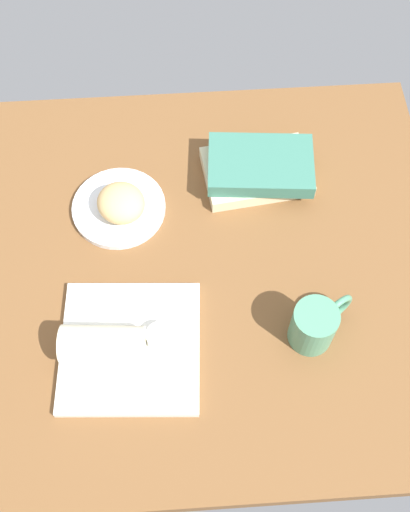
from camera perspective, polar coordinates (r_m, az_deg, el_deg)
name	(u,v)px	position (r cm, az deg, el deg)	size (l,w,h in cm)	color
dining_table	(174,271)	(127.31, -2.80, -1.33)	(110.00, 90.00, 4.00)	brown
round_plate	(119,208)	(132.60, -7.73, 4.32)	(19.24, 19.24, 1.40)	white
scone_pastry	(121,203)	(128.68, -7.55, 4.75)	(9.91, 9.39, 6.08)	#DBB372
square_plate	(131,347)	(118.49, -6.71, -8.14)	(25.33, 25.33, 1.60)	white
sauce_cup	(160,336)	(116.40, -4.04, -7.22)	(5.11, 5.11, 2.55)	silver
breakfast_wrap	(103,344)	(114.84, -9.18, -7.84)	(6.82, 6.82, 14.86)	beige
book_stack	(259,168)	(134.45, 4.83, 7.86)	(23.72, 17.44, 6.50)	beige
coffee_mug	(315,325)	(116.50, 9.86, -6.09)	(12.18, 9.59, 9.74)	#4C8C6B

